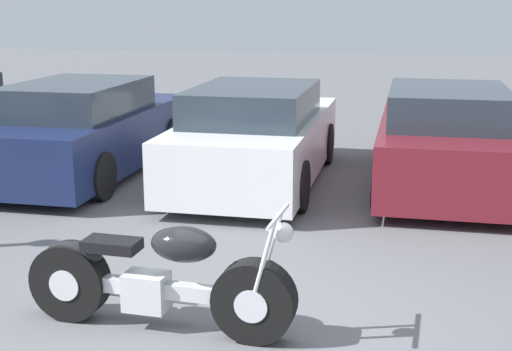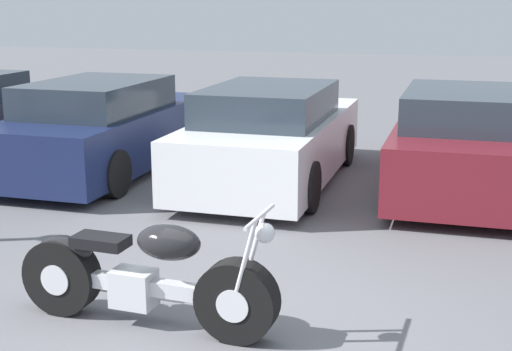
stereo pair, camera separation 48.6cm
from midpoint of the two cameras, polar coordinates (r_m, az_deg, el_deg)
name	(u,v)px [view 2 (the right image)]	position (r m, az deg, el deg)	size (l,w,h in m)	color
ground_plane	(215,332)	(5.70, -0.77, -12.47)	(60.00, 60.00, 0.00)	slate
motorcycle	(143,277)	(5.69, -6.61, -8.09)	(2.19, 0.62, 1.02)	black
parked_car_navy	(105,129)	(10.88, -10.75, 3.70)	(1.82, 4.38, 1.39)	#19234C
parked_car_white	(272,137)	(10.03, 2.69, 3.08)	(1.82, 4.38, 1.39)	white
parked_car_maroon	(463,142)	(10.11, 17.59, 2.53)	(1.82, 4.38, 1.39)	maroon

